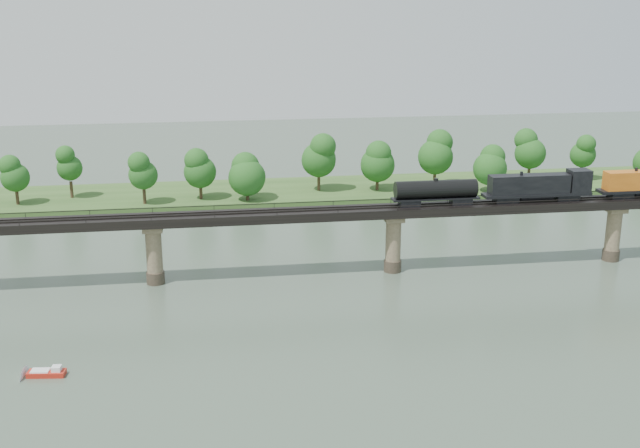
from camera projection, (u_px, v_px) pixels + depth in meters
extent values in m
plane|color=#3A4A3C|center=(444.00, 344.00, 109.33)|extent=(400.00, 400.00, 0.00)
cube|color=#305221|center=(338.00, 191.00, 189.79)|extent=(300.00, 24.00, 1.60)
cylinder|color=#473A2D|center=(156.00, 277.00, 131.87)|extent=(3.00, 3.00, 2.00)
cylinder|color=#8A7A5A|center=(154.00, 252.00, 130.60)|extent=(2.60, 2.60, 9.00)
cube|color=#8A7A5A|center=(153.00, 228.00, 129.48)|extent=(3.20, 3.20, 1.00)
cylinder|color=#473A2D|center=(393.00, 266.00, 137.53)|extent=(3.00, 3.00, 2.00)
cylinder|color=#8A7A5A|center=(393.00, 241.00, 136.26)|extent=(2.60, 2.60, 9.00)
cube|color=#8A7A5A|center=(394.00, 218.00, 135.14)|extent=(3.20, 3.20, 1.00)
cylinder|color=#473A2D|center=(611.00, 255.00, 143.19)|extent=(3.00, 3.00, 2.00)
cylinder|color=#8A7A5A|center=(613.00, 231.00, 141.93)|extent=(2.60, 2.60, 9.00)
cube|color=#8A7A5A|center=(616.00, 209.00, 140.80)|extent=(3.20, 3.20, 1.00)
cube|color=black|center=(394.00, 211.00, 134.79)|extent=(220.00, 5.00, 1.50)
cube|color=black|center=(395.00, 207.00, 133.85)|extent=(220.00, 0.12, 0.16)
cube|color=black|center=(393.00, 205.00, 135.27)|extent=(220.00, 0.12, 0.16)
cube|color=black|center=(398.00, 206.00, 132.10)|extent=(220.00, 0.10, 0.10)
cube|color=black|center=(391.00, 199.00, 136.66)|extent=(220.00, 0.10, 0.10)
cube|color=black|center=(398.00, 208.00, 132.20)|extent=(0.08, 0.08, 0.70)
cube|color=black|center=(391.00, 201.00, 136.76)|extent=(0.08, 0.08, 0.70)
cylinder|color=#382619|center=(17.00, 197.00, 174.09)|extent=(0.70, 0.70, 3.27)
sphere|color=#164C15|center=(15.00, 177.00, 172.86)|extent=(6.20, 6.20, 6.20)
sphere|color=#164C15|center=(14.00, 165.00, 172.10)|extent=(4.65, 4.65, 4.65)
cylinder|color=#382619|center=(72.00, 190.00, 179.65)|extent=(0.70, 0.70, 3.71)
sphere|color=#164C15|center=(70.00, 168.00, 178.25)|extent=(5.67, 5.67, 5.67)
sphere|color=#164C15|center=(68.00, 154.00, 177.39)|extent=(4.25, 4.25, 4.25)
cylinder|color=#382619|center=(144.00, 196.00, 174.54)|extent=(0.70, 0.70, 3.51)
sphere|color=#164C15|center=(143.00, 175.00, 173.22)|extent=(6.31, 6.31, 6.31)
sphere|color=#164C15|center=(142.00, 162.00, 172.40)|extent=(4.73, 4.73, 4.73)
cylinder|color=#382619|center=(201.00, 192.00, 178.68)|extent=(0.70, 0.70, 3.34)
sphere|color=#164C15|center=(200.00, 172.00, 177.43)|extent=(7.18, 7.18, 7.18)
sphere|color=#164C15|center=(199.00, 160.00, 176.65)|extent=(5.39, 5.39, 5.39)
cylinder|color=#382619|center=(247.00, 194.00, 177.65)|extent=(0.70, 0.70, 2.83)
sphere|color=#164C15|center=(247.00, 177.00, 176.59)|extent=(8.26, 8.26, 8.26)
sphere|color=#164C15|center=(247.00, 167.00, 175.93)|extent=(6.19, 6.19, 6.19)
cylinder|color=#382619|center=(319.00, 182.00, 186.09)|extent=(0.70, 0.70, 3.96)
sphere|color=#164C15|center=(319.00, 160.00, 184.61)|extent=(8.07, 8.07, 8.07)
sphere|color=#164C15|center=(319.00, 146.00, 183.68)|extent=(6.05, 6.05, 6.05)
cylinder|color=#382619|center=(377.00, 183.00, 186.66)|extent=(0.70, 0.70, 3.27)
sphere|color=#164C15|center=(378.00, 165.00, 185.43)|extent=(8.03, 8.03, 8.03)
sphere|color=#164C15|center=(378.00, 153.00, 184.67)|extent=(6.02, 6.02, 6.02)
cylinder|color=#382619|center=(435.00, 179.00, 189.67)|extent=(0.70, 0.70, 3.92)
sphere|color=#164C15|center=(435.00, 157.00, 188.20)|extent=(8.29, 8.29, 8.29)
sphere|color=#164C15|center=(436.00, 143.00, 187.29)|extent=(6.21, 6.21, 6.21)
cylinder|color=#382619|center=(489.00, 186.00, 184.74)|extent=(0.70, 0.70, 3.02)
sphere|color=#164C15|center=(490.00, 169.00, 183.61)|extent=(7.74, 7.74, 7.74)
sphere|color=#164C15|center=(491.00, 158.00, 182.90)|extent=(5.80, 5.80, 5.80)
cylinder|color=#382619|center=(529.00, 174.00, 194.74)|extent=(0.70, 0.70, 3.80)
sphere|color=#164C15|center=(530.00, 153.00, 193.32)|extent=(7.47, 7.47, 7.47)
sphere|color=#164C15|center=(531.00, 140.00, 192.43)|extent=(5.60, 5.60, 5.60)
cylinder|color=#382619|center=(581.00, 173.00, 196.95)|extent=(0.70, 0.70, 3.38)
sphere|color=#164C15|center=(583.00, 155.00, 195.69)|extent=(6.23, 6.23, 6.23)
sphere|color=#164C15|center=(584.00, 143.00, 194.89)|extent=(4.67, 4.67, 4.67)
cube|color=black|center=(620.00, 195.00, 140.17)|extent=(4.00, 2.40, 1.10)
cube|color=black|center=(566.00, 197.00, 138.76)|extent=(4.00, 2.40, 1.10)
cube|color=black|center=(506.00, 199.00, 137.20)|extent=(4.00, 2.40, 1.10)
cube|color=black|center=(537.00, 194.00, 137.78)|extent=(18.99, 3.00, 0.50)
cube|color=black|center=(529.00, 184.00, 137.05)|extent=(13.99, 2.70, 3.20)
cube|color=black|center=(579.00, 180.00, 138.24)|extent=(3.60, 3.00, 3.80)
cylinder|color=black|center=(536.00, 197.00, 137.94)|extent=(6.00, 1.40, 1.40)
cube|color=black|center=(461.00, 201.00, 136.07)|extent=(3.50, 2.20, 1.10)
cube|color=black|center=(409.00, 203.00, 134.80)|extent=(3.50, 2.20, 1.10)
cube|color=black|center=(435.00, 198.00, 135.25)|extent=(14.99, 2.40, 0.30)
cylinder|color=black|center=(436.00, 189.00, 134.80)|extent=(13.99, 3.00, 3.00)
cylinder|color=black|center=(436.00, 180.00, 134.35)|extent=(0.70, 0.70, 0.50)
cube|color=red|center=(47.00, 373.00, 100.36)|extent=(4.81, 2.21, 0.65)
cube|color=white|center=(40.00, 371.00, 100.24)|extent=(2.38, 1.65, 0.23)
cube|color=white|center=(56.00, 368.00, 100.21)|extent=(1.24, 1.24, 0.65)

